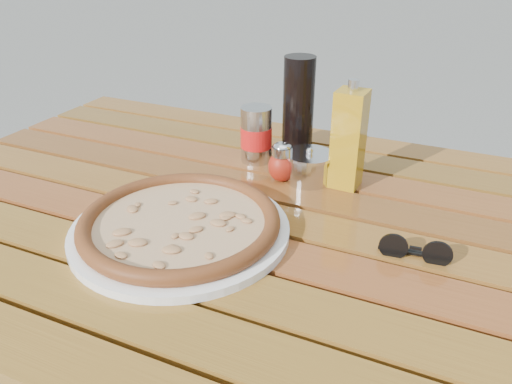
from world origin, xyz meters
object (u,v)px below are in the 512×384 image
at_px(table, 252,247).
at_px(oregano_shaker, 282,162).
at_px(soda_can, 256,135).
at_px(pepper_shaker, 282,163).
at_px(dark_bottle, 298,109).
at_px(pizza, 180,222).
at_px(olive_oil_cruet, 349,139).
at_px(sunglasses, 415,251).
at_px(plate, 180,230).
at_px(parmesan_tin, 309,167).

relative_size(table, oregano_shaker, 17.07).
bearing_deg(soda_can, table, -68.00).
bearing_deg(pepper_shaker, dark_bottle, 96.13).
bearing_deg(soda_can, pizza, -88.67).
distance_m(soda_can, olive_oil_cruet, 0.21).
distance_m(soda_can, sunglasses, 0.44).
relative_size(plate, olive_oil_cruet, 1.71).
relative_size(pepper_shaker, parmesan_tin, 0.74).
bearing_deg(dark_bottle, parmesan_tin, -58.60).
height_order(pizza, pepper_shaker, pepper_shaker).
relative_size(parmesan_tin, sunglasses, 1.01).
bearing_deg(sunglasses, dark_bottle, 129.85).
xyz_separation_m(dark_bottle, olive_oil_cruet, (0.13, -0.09, -0.01)).
bearing_deg(dark_bottle, oregano_shaker, -83.77).
height_order(oregano_shaker, olive_oil_cruet, olive_oil_cruet).
relative_size(dark_bottle, parmesan_tin, 1.98).
bearing_deg(oregano_shaker, plate, -107.11).
bearing_deg(sunglasses, pepper_shaker, 143.57).
bearing_deg(pepper_shaker, table, -90.69).
bearing_deg(dark_bottle, olive_oil_cruet, -34.31).
bearing_deg(oregano_shaker, dark_bottle, 96.23).
height_order(table, soda_can, soda_can).
relative_size(pizza, soda_can, 3.19).
bearing_deg(olive_oil_cruet, plate, -124.92).
bearing_deg(parmesan_tin, olive_oil_cruet, 8.98).
relative_size(olive_oil_cruet, parmesan_tin, 1.89).
bearing_deg(oregano_shaker, parmesan_tin, 21.71).
xyz_separation_m(pizza, pepper_shaker, (0.08, 0.25, 0.02)).
distance_m(plate, parmesan_tin, 0.30).
bearing_deg(sunglasses, plate, -172.57).
bearing_deg(pizza, oregano_shaker, 72.89).
distance_m(olive_oil_cruet, sunglasses, 0.27).
bearing_deg(plate, oregano_shaker, 72.89).
height_order(table, pepper_shaker, pepper_shaker).
relative_size(plate, oregano_shaker, 4.39).
bearing_deg(pizza, soda_can, 91.33).
xyz_separation_m(plate, dark_bottle, (0.07, 0.38, 0.10)).
relative_size(pepper_shaker, oregano_shaker, 1.00).
xyz_separation_m(table, dark_bottle, (-0.01, 0.26, 0.19)).
bearing_deg(table, soda_can, 112.00).
distance_m(pizza, soda_can, 0.32).
bearing_deg(pizza, pepper_shaker, 72.88).
bearing_deg(parmesan_tin, pizza, -115.00).
distance_m(pepper_shaker, sunglasses, 0.33).
xyz_separation_m(plate, parmesan_tin, (0.13, 0.27, 0.02)).
bearing_deg(soda_can, pepper_shaker, -38.32).
height_order(dark_bottle, sunglasses, dark_bottle).
relative_size(table, plate, 3.89).
distance_m(pizza, sunglasses, 0.37).
bearing_deg(olive_oil_cruet, parmesan_tin, -171.02).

